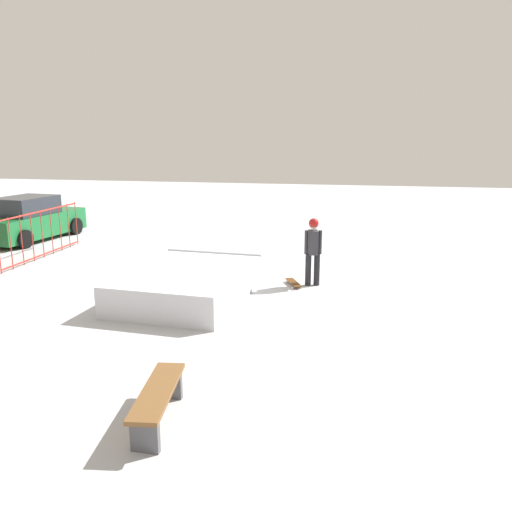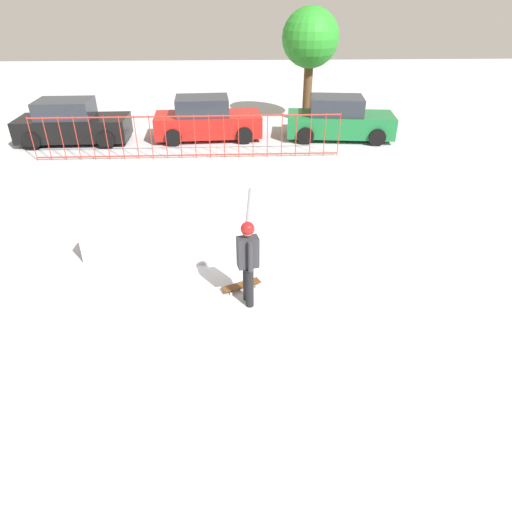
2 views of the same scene
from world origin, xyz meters
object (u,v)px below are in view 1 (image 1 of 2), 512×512
Objects in this scene: skate_ramp at (195,280)px; skateboard at (293,283)px; parked_car_green at (30,220)px; skater at (313,247)px; park_bench at (158,398)px.

skateboard is at bearing -59.96° from skate_ramp.
parked_car_green is (3.93, 10.23, 0.65)m from skateboard.
skater reaches higher than park_bench.
skate_ramp is 1.30× the size of parked_car_green.
skate_ramp is at bearing 13.52° from park_bench.
parked_car_green is (10.63, 9.33, 0.37)m from park_bench.
skater reaches higher than skate_ramp.
skate_ramp is 3.06m from skater.
skateboard is at bearing -87.55° from skater.
skater is at bearing 80.43° from skateboard.
skater is at bearing -61.76° from skate_ramp.
skate_ramp reaches higher than park_bench.
parked_car_green is (5.05, 7.99, 0.41)m from skate_ramp.
skateboard is (1.12, -2.24, -0.24)m from skate_ramp.
skate_ramp is 9.46m from parked_car_green.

